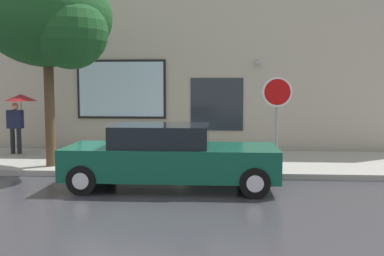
{
  "coord_description": "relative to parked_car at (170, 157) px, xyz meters",
  "views": [
    {
      "loc": [
        2.48,
        -9.77,
        2.28
      ],
      "look_at": [
        1.66,
        1.8,
        1.2
      ],
      "focal_mm": 40.92,
      "sensor_mm": 36.0,
      "label": 1
    }
  ],
  "objects": [
    {
      "name": "parked_car",
      "position": [
        0.0,
        0.0,
        0.0
      ],
      "size": [
        4.74,
        1.87,
        1.44
      ],
      "color": "#0F4C38",
      "rests_on": "ground"
    },
    {
      "name": "stop_sign",
      "position": [
        2.58,
        1.52,
        1.13
      ],
      "size": [
        0.76,
        0.1,
        2.39
      ],
      "color": "gray",
      "rests_on": "sidewalk"
    },
    {
      "name": "ground_plane",
      "position": [
        -1.28,
        0.02,
        -0.71
      ],
      "size": [
        60.0,
        60.0,
        0.0
      ],
      "primitive_type": "plane",
      "color": "#333338"
    },
    {
      "name": "street_tree",
      "position": [
        -3.29,
        1.62,
        3.3
      ],
      "size": [
        3.46,
        2.94,
        5.27
      ],
      "color": "#4C3823",
      "rests_on": "sidewalk"
    },
    {
      "name": "pedestrian_with_umbrella",
      "position": [
        -5.27,
        3.73,
        0.97
      ],
      "size": [
        1.0,
        1.0,
        1.92
      ],
      "color": "black",
      "rests_on": "sidewalk"
    },
    {
      "name": "fire_hydrant",
      "position": [
        0.0,
        1.53,
        -0.16
      ],
      "size": [
        0.3,
        0.44,
        0.82
      ],
      "color": "white",
      "rests_on": "sidewalk"
    },
    {
      "name": "sidewalk",
      "position": [
        -1.28,
        3.02,
        -0.63
      ],
      "size": [
        20.0,
        4.0,
        0.15
      ],
      "primitive_type": "cube",
      "color": "gray",
      "rests_on": "ground"
    },
    {
      "name": "building_facade",
      "position": [
        -1.29,
        5.51,
        2.77
      ],
      "size": [
        20.0,
        0.67,
        7.0
      ],
      "color": "#B2A893",
      "rests_on": "ground"
    }
  ]
}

